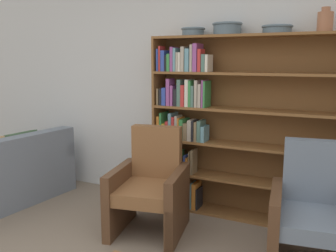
{
  "coord_description": "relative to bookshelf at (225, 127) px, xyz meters",
  "views": [
    {
      "loc": [
        1.49,
        -1.14,
        1.59
      ],
      "look_at": [
        -0.1,
        2.08,
        0.95
      ],
      "focal_mm": 40.0,
      "sensor_mm": 36.0,
      "label": 1
    }
  ],
  "objects": [
    {
      "name": "armchair_cushioned",
      "position": [
        0.94,
        -0.68,
        -0.51
      ],
      "size": [
        0.73,
        0.77,
        0.96
      ],
      "rotation": [
        0.0,
        0.0,
        3.29
      ],
      "color": "brown",
      "rests_on": "ground"
    },
    {
      "name": "bowl_olive",
      "position": [
        -0.36,
        -0.01,
        0.96
      ],
      "size": [
        0.24,
        0.24,
        0.08
      ],
      "color": "slate",
      "rests_on": "bookshelf"
    },
    {
      "name": "bookshelf",
      "position": [
        0.0,
        0.0,
        0.0
      ],
      "size": [
        1.98,
        0.3,
        1.82
      ],
      "color": "brown",
      "rests_on": "ground"
    },
    {
      "name": "bowl_brass",
      "position": [
        0.47,
        -0.01,
        0.95
      ],
      "size": [
        0.28,
        0.28,
        0.07
      ],
      "color": "slate",
      "rests_on": "bookshelf"
    },
    {
      "name": "armchair_leather",
      "position": [
        -0.49,
        -0.68,
        -0.51
      ],
      "size": [
        0.76,
        0.79,
        0.96
      ],
      "rotation": [
        0.0,
        0.0,
        3.34
      ],
      "color": "brown",
      "rests_on": "ground"
    },
    {
      "name": "couch",
      "position": [
        -2.3,
        -0.84,
        -0.62
      ],
      "size": [
        0.93,
        1.61,
        0.79
      ],
      "rotation": [
        0.0,
        0.0,
        1.49
      ],
      "color": "slate",
      "rests_on": "ground"
    },
    {
      "name": "wall_back",
      "position": [
        -0.36,
        0.18,
        0.46
      ],
      "size": [
        12.0,
        0.06,
        2.75
      ],
      "color": "silver",
      "rests_on": "ground"
    },
    {
      "name": "vase_tall",
      "position": [
        0.87,
        -0.01,
        1.0
      ],
      "size": [
        0.13,
        0.13,
        0.21
      ],
      "color": "#A36647",
      "rests_on": "bookshelf"
    },
    {
      "name": "bowl_terracotta",
      "position": [
        -0.0,
        -0.01,
        0.98
      ],
      "size": [
        0.29,
        0.29,
        0.12
      ],
      "color": "slate",
      "rests_on": "bookshelf"
    }
  ]
}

